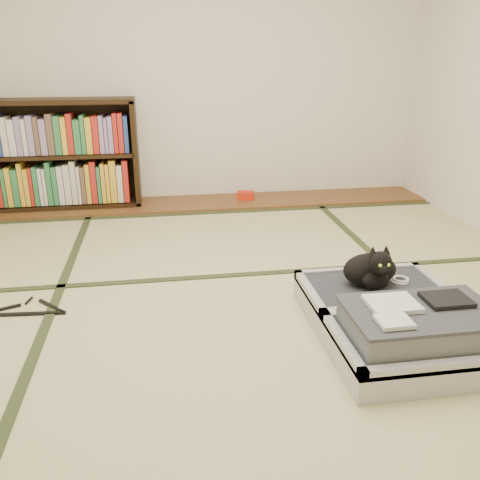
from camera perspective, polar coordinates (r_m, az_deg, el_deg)
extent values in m
plane|color=#C7B685|center=(2.76, 0.12, -7.44)|extent=(4.50, 4.50, 0.00)
cube|color=brown|center=(4.61, -3.86, 4.21)|extent=(4.00, 0.50, 0.02)
cube|color=red|center=(4.67, 0.65, 5.05)|extent=(0.17, 0.13, 0.07)
plane|color=silver|center=(4.68, -4.53, 19.23)|extent=(4.00, 0.00, 4.00)
cube|color=#2D381E|center=(2.80, -20.78, -8.39)|extent=(0.05, 4.50, 0.01)
cube|color=#2D381E|center=(3.06, 19.01, -5.60)|extent=(0.05, 4.50, 0.01)
cube|color=#2D381E|center=(3.11, -1.06, -3.98)|extent=(4.00, 0.05, 0.01)
cube|color=#2D381E|center=(4.32, -3.48, 3.05)|extent=(4.00, 0.05, 0.01)
cube|color=black|center=(4.56, -11.63, 9.62)|extent=(0.04, 0.32, 0.89)
cube|color=black|center=(4.73, -19.39, 3.78)|extent=(1.38, 0.32, 0.04)
cube|color=black|center=(4.58, -20.70, 14.38)|extent=(1.38, 0.32, 0.04)
cube|color=black|center=(4.64, -20.02, 8.97)|extent=(1.32, 0.32, 0.03)
cube|color=black|center=(4.78, -19.72, 9.34)|extent=(1.38, 0.02, 0.89)
cube|color=gray|center=(4.66, -19.74, 6.30)|extent=(1.24, 0.22, 0.37)
cube|color=gray|center=(4.59, -20.35, 11.24)|extent=(1.24, 0.22, 0.34)
cube|color=#AFAFB4|center=(2.40, 19.24, -11.62)|extent=(0.73, 0.48, 0.13)
cube|color=#2D2D34|center=(2.38, 19.33, -10.94)|extent=(0.65, 0.41, 0.09)
cube|color=#AFAFB4|center=(2.20, 22.14, -13.01)|extent=(0.73, 0.04, 0.05)
cube|color=#AFAFB4|center=(2.53, 17.11, -7.77)|extent=(0.73, 0.04, 0.05)
cube|color=#AFAFB4|center=(2.23, 11.46, -11.33)|extent=(0.04, 0.48, 0.05)
cube|color=#AFAFB4|center=(2.77, 14.66, -6.55)|extent=(0.73, 0.48, 0.13)
cube|color=#2D2D34|center=(2.76, 14.72, -5.94)|extent=(0.65, 0.41, 0.09)
cube|color=#AFAFB4|center=(2.56, 16.74, -7.38)|extent=(0.73, 0.04, 0.05)
cube|color=#AFAFB4|center=(2.93, 13.09, -3.45)|extent=(0.73, 0.04, 0.05)
cube|color=#AFAFB4|center=(2.63, 7.87, -5.93)|extent=(0.04, 0.48, 0.05)
cube|color=#AFAFB4|center=(2.89, 21.06, -4.64)|extent=(0.04, 0.48, 0.05)
cylinder|color=black|center=(2.55, 16.93, -7.48)|extent=(0.65, 0.02, 0.02)
cube|color=gray|center=(2.34, 19.58, -9.09)|extent=(0.62, 0.38, 0.13)
cube|color=#383940|center=(2.30, 19.79, -7.51)|extent=(0.64, 0.40, 0.01)
cube|color=silver|center=(2.28, 16.70, -6.86)|extent=(0.21, 0.17, 0.02)
cube|color=black|center=(2.40, 22.18, -6.20)|extent=(0.19, 0.15, 0.02)
cube|color=silver|center=(2.14, 16.92, -8.74)|extent=(0.14, 0.12, 0.02)
cube|color=white|center=(2.13, 16.95, -15.44)|extent=(0.06, 0.01, 0.04)
cube|color=white|center=(2.19, 19.76, -15.18)|extent=(0.05, 0.01, 0.03)
ellipsoid|color=black|center=(2.72, 14.34, -3.26)|extent=(0.28, 0.18, 0.17)
ellipsoid|color=black|center=(2.66, 14.99, -4.34)|extent=(0.14, 0.10, 0.10)
ellipsoid|color=black|center=(2.60, 15.45, -2.46)|extent=(0.12, 0.11, 0.11)
sphere|color=black|center=(2.56, 15.84, -3.27)|extent=(0.05, 0.05, 0.05)
cone|color=black|center=(2.58, 14.69, -1.16)|extent=(0.04, 0.05, 0.06)
cone|color=black|center=(2.61, 16.10, -1.06)|extent=(0.04, 0.05, 0.06)
sphere|color=#A5BF33|center=(2.54, 15.49, -2.79)|extent=(0.02, 0.02, 0.02)
sphere|color=#A5BF33|center=(2.56, 16.36, -2.72)|extent=(0.02, 0.02, 0.02)
cylinder|color=black|center=(2.86, 15.36, -3.58)|extent=(0.17, 0.10, 0.03)
torus|color=white|center=(2.84, 17.45, -4.36)|extent=(0.10, 0.10, 0.01)
torus|color=white|center=(2.83, 17.61, -4.18)|extent=(0.09, 0.09, 0.01)
cube|color=black|center=(2.90, -23.27, -7.65)|extent=(0.45, 0.06, 0.01)
cube|color=black|center=(2.92, -20.43, -6.98)|extent=(0.16, 0.18, 0.01)
cylinder|color=black|center=(3.03, -22.62, -6.28)|extent=(0.03, 0.08, 0.01)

